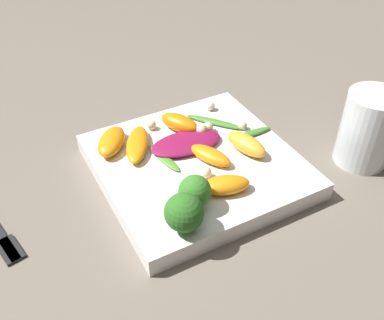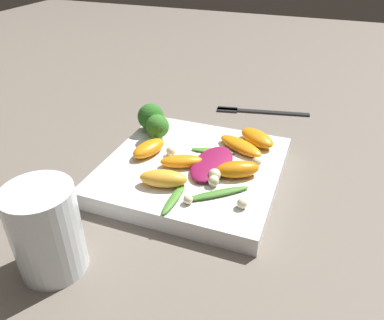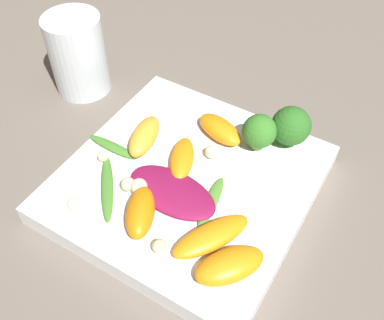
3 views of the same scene
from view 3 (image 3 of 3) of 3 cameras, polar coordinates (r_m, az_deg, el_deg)
ground_plane at (r=0.48m, az=-0.55°, el=-3.95°), size 2.40×2.40×0.00m
plate at (r=0.47m, az=-0.56°, el=-3.03°), size 0.24×0.24×0.02m
drinking_glass at (r=0.59m, az=-14.29°, el=12.84°), size 0.07×0.07×0.10m
radicchio_leaf_0 at (r=0.44m, az=-2.84°, el=-3.91°), size 0.10×0.06×0.01m
orange_segment_0 at (r=0.47m, az=-1.26°, el=0.17°), size 0.05×0.06×0.02m
orange_segment_1 at (r=0.50m, az=3.87°, el=3.78°), size 0.06×0.04×0.02m
orange_segment_2 at (r=0.42m, az=-6.57°, el=-6.58°), size 0.05×0.06×0.02m
orange_segment_3 at (r=0.39m, az=4.80°, el=-13.20°), size 0.06×0.07×0.02m
orange_segment_4 at (r=0.41m, az=2.45°, el=-9.65°), size 0.06×0.08×0.01m
orange_segment_5 at (r=0.49m, az=-6.06°, el=3.02°), size 0.04×0.07×0.02m
broccoli_floret_0 at (r=0.48m, az=8.54°, el=3.56°), size 0.04×0.04×0.04m
broccoli_floret_1 at (r=0.49m, az=12.46°, el=4.21°), size 0.04×0.04×0.05m
arugula_sprig_0 at (r=0.49m, az=-10.02°, el=1.65°), size 0.06×0.01×0.01m
arugula_sprig_1 at (r=0.44m, az=2.44°, el=-5.37°), size 0.02×0.07×0.00m
arugula_sprig_2 at (r=0.46m, az=-10.73°, el=-3.41°), size 0.06×0.07×0.01m
macadamia_nut_0 at (r=0.45m, az=-8.15°, el=-3.05°), size 0.01×0.01×0.01m
macadamia_nut_1 at (r=0.41m, az=-4.16°, el=-10.86°), size 0.01×0.01×0.01m
macadamia_nut_2 at (r=0.45m, az=-14.77°, el=-5.40°), size 0.01×0.01×0.01m
macadamia_nut_3 at (r=0.48m, az=-11.22°, el=0.46°), size 0.01×0.01×0.01m
macadamia_nut_4 at (r=0.45m, az=-6.73°, el=-3.38°), size 0.02×0.02×0.02m
macadamia_nut_5 at (r=0.48m, az=2.52°, el=1.06°), size 0.01×0.01×0.01m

